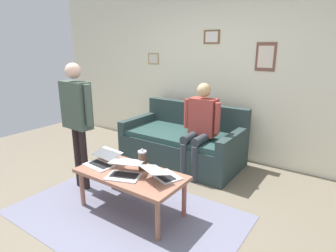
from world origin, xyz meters
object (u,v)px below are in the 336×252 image
(couch, at_px, (183,143))
(laptop_left, at_px, (102,161))
(person_seated, at_px, (200,124))
(french_press, at_px, (142,160))
(laptop_center, at_px, (125,171))
(coffee_table, at_px, (131,177))
(person_standing, at_px, (77,111))
(laptop_right, at_px, (162,174))

(couch, bearing_deg, laptop_left, 84.54)
(couch, distance_m, person_seated, 0.63)
(couch, xyz_separation_m, person_seated, (-0.40, 0.23, 0.42))
(french_press, xyz_separation_m, person_seated, (-0.09, -1.13, 0.16))
(laptop_left, bearing_deg, couch, -95.46)
(laptop_center, bearing_deg, couch, -80.67)
(coffee_table, bearing_deg, french_press, -108.34)
(laptop_left, height_order, laptop_center, laptop_center)
(laptop_center, bearing_deg, laptop_left, -8.02)
(couch, bearing_deg, laptop_center, 99.33)
(person_standing, bearing_deg, laptop_right, -178.42)
(coffee_table, height_order, person_standing, person_standing)
(laptop_right, height_order, person_seated, person_seated)
(french_press, distance_m, person_standing, 1.03)
(couch, height_order, coffee_table, couch)
(laptop_right, bearing_deg, person_standing, 1.58)
(couch, xyz_separation_m, coffee_table, (-0.26, 1.50, 0.10))
(french_press, height_order, person_standing, person_standing)
(coffee_table, xyz_separation_m, laptop_left, (0.41, 0.03, 0.09))
(person_standing, bearing_deg, laptop_left, 170.93)
(laptop_right, xyz_separation_m, person_seated, (0.21, -1.19, 0.23))
(laptop_center, relative_size, laptop_right, 0.98)
(laptop_center, height_order, person_seated, person_seated)
(laptop_left, bearing_deg, person_seated, -112.92)
(coffee_table, xyz_separation_m, person_standing, (0.88, -0.05, 0.60))
(person_standing, bearing_deg, person_seated, -129.76)
(laptop_left, bearing_deg, person_standing, -9.07)
(couch, distance_m, laptop_left, 1.55)
(laptop_left, xyz_separation_m, laptop_right, (-0.76, -0.11, 0.00))
(couch, xyz_separation_m, french_press, (-0.31, 1.36, 0.26))
(laptop_right, distance_m, person_seated, 1.23)
(laptop_center, bearing_deg, laptop_right, -154.89)
(laptop_center, height_order, french_press, french_press)
(laptop_left, distance_m, person_seated, 1.43)
(laptop_center, bearing_deg, french_press, -102.33)
(couch, relative_size, laptop_right, 4.02)
(laptop_left, distance_m, person_standing, 0.70)
(laptop_center, relative_size, person_standing, 0.28)
(laptop_right, bearing_deg, couch, -66.56)
(laptop_center, distance_m, laptop_right, 0.39)
(laptop_left, relative_size, person_seated, 0.29)
(coffee_table, bearing_deg, laptop_center, 88.48)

